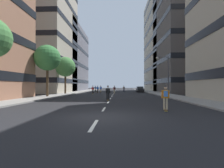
{
  "coord_description": "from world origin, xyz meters",
  "views": [
    {
      "loc": [
        1.09,
        -9.22,
        1.75
      ],
      "look_at": [
        0.0,
        18.13,
        2.02
      ],
      "focal_mm": 26.34,
      "sensor_mm": 36.0,
      "label": 1
    }
  ],
  "objects_px": {
    "streetlamp_right": "(166,71)",
    "skater_7": "(95,88)",
    "skater_5": "(166,96)",
    "skater_0": "(114,89)",
    "skater_4": "(98,89)",
    "skater_2": "(93,89)",
    "street_tree_near": "(65,67)",
    "skater_1": "(101,89)",
    "skater_3": "(124,88)",
    "parked_car_near": "(140,90)",
    "street_tree_far": "(47,58)",
    "skater_6": "(108,92)"
  },
  "relations": [
    {
      "from": "skater_4",
      "to": "street_tree_near",
      "type": "bearing_deg",
      "value": -134.33
    },
    {
      "from": "skater_4",
      "to": "skater_2",
      "type": "bearing_deg",
      "value": -94.6
    },
    {
      "from": "street_tree_far",
      "to": "skater_0",
      "type": "bearing_deg",
      "value": 52.97
    },
    {
      "from": "skater_4",
      "to": "skater_7",
      "type": "bearing_deg",
      "value": 102.71
    },
    {
      "from": "street_tree_near",
      "to": "skater_5",
      "type": "relative_size",
      "value": 4.19
    },
    {
      "from": "skater_1",
      "to": "skater_3",
      "type": "xyz_separation_m",
      "value": [
        6.17,
        1.18,
        0.03
      ]
    },
    {
      "from": "skater_4",
      "to": "skater_6",
      "type": "distance_m",
      "value": 19.82
    },
    {
      "from": "parked_car_near",
      "to": "street_tree_near",
      "type": "height_order",
      "value": "street_tree_near"
    },
    {
      "from": "skater_3",
      "to": "skater_5",
      "type": "height_order",
      "value": "same"
    },
    {
      "from": "skater_4",
      "to": "skater_7",
      "type": "distance_m",
      "value": 6.85
    },
    {
      "from": "skater_0",
      "to": "skater_1",
      "type": "bearing_deg",
      "value": 123.5
    },
    {
      "from": "street_tree_far",
      "to": "street_tree_near",
      "type": "bearing_deg",
      "value": 90.0
    },
    {
      "from": "street_tree_near",
      "to": "streetlamp_right",
      "type": "relative_size",
      "value": 1.15
    },
    {
      "from": "parked_car_near",
      "to": "skater_6",
      "type": "height_order",
      "value": "skater_6"
    },
    {
      "from": "streetlamp_right",
      "to": "skater_7",
      "type": "bearing_deg",
      "value": 128.9
    },
    {
      "from": "street_tree_near",
      "to": "skater_5",
      "type": "xyz_separation_m",
      "value": [
        14.09,
        -21.42,
        -4.55
      ]
    },
    {
      "from": "skater_1",
      "to": "skater_7",
      "type": "relative_size",
      "value": 1.0
    },
    {
      "from": "skater_5",
      "to": "skater_1",
      "type": "bearing_deg",
      "value": 104.11
    },
    {
      "from": "skater_5",
      "to": "street_tree_far",
      "type": "bearing_deg",
      "value": 137.36
    },
    {
      "from": "skater_1",
      "to": "skater_7",
      "type": "distance_m",
      "value": 2.91
    },
    {
      "from": "skater_3",
      "to": "skater_5",
      "type": "distance_m",
      "value": 33.0
    },
    {
      "from": "street_tree_far",
      "to": "skater_3",
      "type": "bearing_deg",
      "value": 58.44
    },
    {
      "from": "skater_0",
      "to": "skater_4",
      "type": "distance_m",
      "value": 4.26
    },
    {
      "from": "parked_car_near",
      "to": "skater_2",
      "type": "relative_size",
      "value": 2.47
    },
    {
      "from": "skater_5",
      "to": "skater_0",
      "type": "bearing_deg",
      "value": 99.17
    },
    {
      "from": "parked_car_near",
      "to": "skater_5",
      "type": "distance_m",
      "value": 33.21
    },
    {
      "from": "streetlamp_right",
      "to": "skater_4",
      "type": "height_order",
      "value": "streetlamp_right"
    },
    {
      "from": "skater_5",
      "to": "skater_6",
      "type": "xyz_separation_m",
      "value": [
        -4.53,
        7.92,
        -0.03
      ]
    },
    {
      "from": "skater_5",
      "to": "skater_7",
      "type": "distance_m",
      "value": 35.45
    },
    {
      "from": "skater_6",
      "to": "skater_5",
      "type": "bearing_deg",
      "value": -60.25
    },
    {
      "from": "parked_car_near",
      "to": "skater_4",
      "type": "bearing_deg",
      "value": -151.93
    },
    {
      "from": "skater_4",
      "to": "skater_5",
      "type": "xyz_separation_m",
      "value": [
        8.25,
        -27.39,
        0.03
      ]
    },
    {
      "from": "street_tree_far",
      "to": "skater_1",
      "type": "height_order",
      "value": "street_tree_far"
    },
    {
      "from": "skater_1",
      "to": "skater_4",
      "type": "height_order",
      "value": "same"
    },
    {
      "from": "street_tree_near",
      "to": "skater_4",
      "type": "xyz_separation_m",
      "value": [
        5.84,
        5.97,
        -4.58
      ]
    },
    {
      "from": "street_tree_near",
      "to": "skater_1",
      "type": "xyz_separation_m",
      "value": [
        6.1,
        10.36,
        -4.58
      ]
    },
    {
      "from": "street_tree_near",
      "to": "skater_4",
      "type": "distance_m",
      "value": 9.52
    },
    {
      "from": "parked_car_near",
      "to": "skater_1",
      "type": "relative_size",
      "value": 2.47
    },
    {
      "from": "streetlamp_right",
      "to": "skater_7",
      "type": "distance_m",
      "value": 23.19
    },
    {
      "from": "streetlamp_right",
      "to": "skater_1",
      "type": "distance_m",
      "value": 20.32
    },
    {
      "from": "parked_car_near",
      "to": "street_tree_near",
      "type": "xyz_separation_m",
      "value": [
        -16.57,
        -11.7,
        4.86
      ]
    },
    {
      "from": "skater_4",
      "to": "skater_6",
      "type": "bearing_deg",
      "value": -79.17
    },
    {
      "from": "skater_0",
      "to": "skater_5",
      "type": "bearing_deg",
      "value": -80.83
    },
    {
      "from": "parked_car_near",
      "to": "skater_1",
      "type": "distance_m",
      "value": 10.55
    },
    {
      "from": "street_tree_near",
      "to": "skater_4",
      "type": "bearing_deg",
      "value": 45.67
    },
    {
      "from": "street_tree_near",
      "to": "skater_6",
      "type": "distance_m",
      "value": 17.16
    },
    {
      "from": "streetlamp_right",
      "to": "skater_2",
      "type": "height_order",
      "value": "streetlamp_right"
    },
    {
      "from": "skater_7",
      "to": "skater_4",
      "type": "bearing_deg",
      "value": -77.29
    },
    {
      "from": "street_tree_far",
      "to": "skater_1",
      "type": "relative_size",
      "value": 4.38
    },
    {
      "from": "street_tree_far",
      "to": "skater_3",
      "type": "distance_m",
      "value": 23.96
    }
  ]
}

